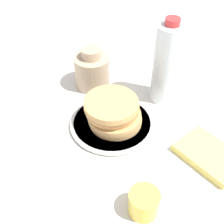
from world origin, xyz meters
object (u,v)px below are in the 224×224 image
at_px(pancake_stack, 113,111).
at_px(water_bottle_near, 167,64).
at_px(juice_glass, 144,203).
at_px(plate, 112,123).
at_px(cream_jug, 92,70).

height_order(pancake_stack, water_bottle_near, water_bottle_near).
bearing_deg(pancake_stack, juice_glass, -10.75).
relative_size(juice_glass, water_bottle_near, 0.26).
xyz_separation_m(plate, juice_glass, (0.26, -0.05, 0.02)).
bearing_deg(plate, water_bottle_near, 103.18).
relative_size(plate, cream_jug, 1.77).
xyz_separation_m(plate, water_bottle_near, (-0.04, 0.18, 0.11)).
relative_size(juice_glass, cream_jug, 0.51).
distance_m(plate, juice_glass, 0.26).
height_order(plate, water_bottle_near, water_bottle_near).
distance_m(plate, pancake_stack, 0.04).
bearing_deg(water_bottle_near, juice_glass, -37.34).
bearing_deg(cream_jug, juice_glass, -8.32).
relative_size(plate, juice_glass, 3.46).
bearing_deg(plate, juice_glass, -10.10).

